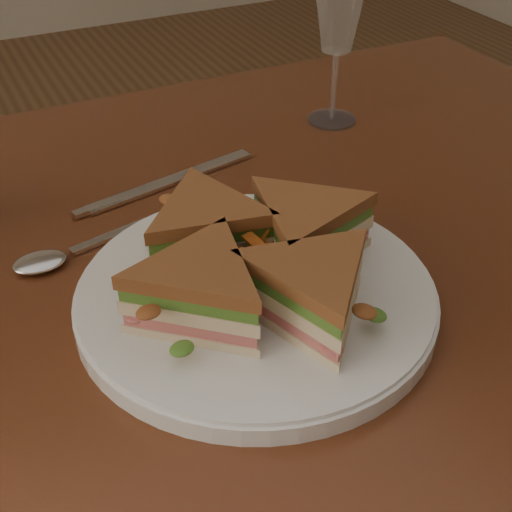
{
  "coord_description": "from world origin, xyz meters",
  "views": [
    {
      "loc": [
        -0.17,
        -0.48,
        1.13
      ],
      "look_at": [
        0.03,
        -0.07,
        0.8
      ],
      "focal_mm": 50.0,
      "sensor_mm": 36.0,
      "label": 1
    }
  ],
  "objects_px": {
    "knife": "(161,185)",
    "wine_glass": "(339,14)",
    "sandwich_wedges": "(256,261)",
    "spoon": "(64,254)",
    "plate": "(256,297)",
    "table": "(192,349)"
  },
  "relations": [
    {
      "from": "sandwich_wedges",
      "to": "wine_glass",
      "type": "xyz_separation_m",
      "value": [
        0.24,
        0.28,
        0.09
      ]
    },
    {
      "from": "plate",
      "to": "wine_glass",
      "type": "relative_size",
      "value": 1.62
    },
    {
      "from": "sandwich_wedges",
      "to": "knife",
      "type": "xyz_separation_m",
      "value": [
        -0.0,
        0.22,
        -0.04
      ]
    },
    {
      "from": "knife",
      "to": "sandwich_wedges",
      "type": "bearing_deg",
      "value": -100.81
    },
    {
      "from": "table",
      "to": "plate",
      "type": "relative_size",
      "value": 4.03
    },
    {
      "from": "table",
      "to": "wine_glass",
      "type": "xyz_separation_m",
      "value": [
        0.28,
        0.21,
        0.23
      ]
    },
    {
      "from": "sandwich_wedges",
      "to": "wine_glass",
      "type": "bearing_deg",
      "value": 49.04
    },
    {
      "from": "table",
      "to": "wine_glass",
      "type": "relative_size",
      "value": 6.54
    },
    {
      "from": "plate",
      "to": "knife",
      "type": "relative_size",
      "value": 1.4
    },
    {
      "from": "spoon",
      "to": "wine_glass",
      "type": "relative_size",
      "value": 0.99
    },
    {
      "from": "sandwich_wedges",
      "to": "wine_glass",
      "type": "relative_size",
      "value": 1.47
    },
    {
      "from": "knife",
      "to": "wine_glass",
      "type": "relative_size",
      "value": 1.16
    },
    {
      "from": "table",
      "to": "sandwich_wedges",
      "type": "height_order",
      "value": "sandwich_wedges"
    },
    {
      "from": "knife",
      "to": "spoon",
      "type": "bearing_deg",
      "value": -158.52
    },
    {
      "from": "table",
      "to": "sandwich_wedges",
      "type": "xyz_separation_m",
      "value": [
        0.03,
        -0.07,
        0.14
      ]
    },
    {
      "from": "plate",
      "to": "spoon",
      "type": "distance_m",
      "value": 0.19
    },
    {
      "from": "wine_glass",
      "to": "knife",
      "type": "bearing_deg",
      "value": -166.27
    },
    {
      "from": "sandwich_wedges",
      "to": "spoon",
      "type": "bearing_deg",
      "value": 133.01
    },
    {
      "from": "spoon",
      "to": "wine_glass",
      "type": "height_order",
      "value": "wine_glass"
    },
    {
      "from": "sandwich_wedges",
      "to": "knife",
      "type": "relative_size",
      "value": 1.27
    },
    {
      "from": "spoon",
      "to": "knife",
      "type": "height_order",
      "value": "spoon"
    },
    {
      "from": "plate",
      "to": "spoon",
      "type": "height_order",
      "value": "plate"
    }
  ]
}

